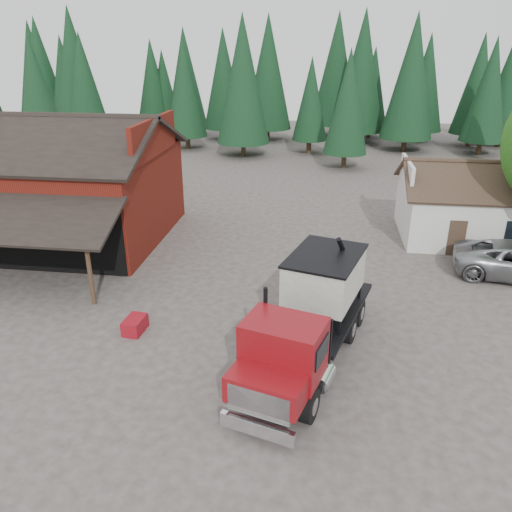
# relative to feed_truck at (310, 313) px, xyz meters

# --- Properties ---
(ground) EXTENTS (120.00, 120.00, 0.00)m
(ground) POSITION_rel_feed_truck_xyz_m (-4.01, 0.86, -1.93)
(ground) COLOR #453B36
(ground) RESTS_ON ground
(red_barn) EXTENTS (12.80, 13.63, 7.18)m
(red_barn) POSITION_rel_feed_truck_xyz_m (-15.01, 10.76, 0.76)
(red_barn) COLOR maroon
(red_barn) RESTS_ON ground
(farmhouse) EXTENTS (8.60, 6.42, 4.65)m
(farmhouse) POSITION_rel_feed_truck_xyz_m (8.98, 13.85, -0.27)
(farmhouse) COLOR silver
(farmhouse) RESTS_ON ground
(conifer_backdrop) EXTENTS (76.00, 16.00, 16.00)m
(conifer_backdrop) POSITION_rel_feed_truck_xyz_m (-4.01, 42.86, -1.93)
(conifer_backdrop) COLOR black
(conifer_backdrop) RESTS_ON ground
(near_pine_a) EXTENTS (4.40, 4.40, 11.40)m
(near_pine_a) POSITION_rel_feed_truck_xyz_m (-26.01, 28.86, 4.46)
(near_pine_a) COLOR #382619
(near_pine_a) RESTS_ON ground
(near_pine_b) EXTENTS (3.96, 3.96, 10.40)m
(near_pine_b) POSITION_rel_feed_truck_xyz_m (1.99, 30.86, 3.95)
(near_pine_b) COLOR #382619
(near_pine_b) RESTS_ON ground
(near_pine_d) EXTENTS (5.28, 5.28, 13.40)m
(near_pine_d) POSITION_rel_feed_truck_xyz_m (-8.01, 34.86, 5.46)
(near_pine_d) COLOR #382619
(near_pine_d) RESTS_ON ground
(feed_truck) EXTENTS (4.91, 9.48, 4.14)m
(feed_truck) POSITION_rel_feed_truck_xyz_m (0.00, 0.00, 0.00)
(feed_truck) COLOR black
(feed_truck) RESTS_ON ground
(equip_box) EXTENTS (0.80, 1.16, 0.60)m
(equip_box) POSITION_rel_feed_truck_xyz_m (-6.97, 0.97, -1.63)
(equip_box) COLOR maroon
(equip_box) RESTS_ON ground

